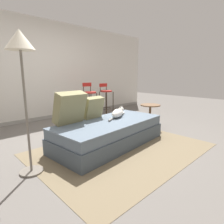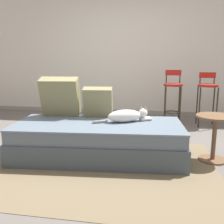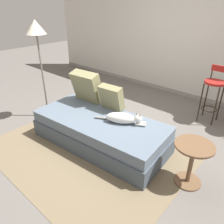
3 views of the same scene
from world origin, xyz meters
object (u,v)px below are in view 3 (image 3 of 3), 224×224
(side_table, at_px, (192,159))
(floor_lamp, at_px, (37,37))
(couch, at_px, (100,131))
(cat, at_px, (123,118))
(throw_pillow_middle, at_px, (111,97))
(throw_pillow_corner, at_px, (87,87))
(bar_stool_near_window, at_px, (214,89))

(side_table, bearing_deg, floor_lamp, -177.31)
(couch, distance_m, cat, 0.45)
(couch, bearing_deg, floor_lamp, -179.42)
(throw_pillow_middle, height_order, floor_lamp, floor_lamp)
(floor_lamp, bearing_deg, side_table, 2.69)
(throw_pillow_corner, height_order, floor_lamp, floor_lamp)
(couch, bearing_deg, throw_pillow_middle, 102.95)
(throw_pillow_middle, bearing_deg, cat, -28.12)
(throw_pillow_middle, xyz_separation_m, floor_lamp, (-1.28, -0.36, 0.80))
(throw_pillow_corner, height_order, side_table, throw_pillow_corner)
(throw_pillow_corner, distance_m, floor_lamp, 1.12)
(floor_lamp, bearing_deg, throw_pillow_middle, 15.69)
(couch, xyz_separation_m, throw_pillow_middle, (-0.08, 0.35, 0.41))
(floor_lamp, bearing_deg, cat, 4.76)
(couch, distance_m, side_table, 1.36)
(side_table, bearing_deg, bar_stool_near_window, 103.01)
(throw_pillow_middle, bearing_deg, couch, -77.05)
(cat, distance_m, side_table, 1.03)
(throw_pillow_corner, bearing_deg, throw_pillow_middle, 4.80)
(bar_stool_near_window, distance_m, side_table, 1.77)
(throw_pillow_corner, relative_size, bar_stool_near_window, 0.53)
(throw_pillow_middle, bearing_deg, floor_lamp, -164.31)
(couch, xyz_separation_m, bar_stool_near_window, (0.96, 1.82, 0.38))
(couch, bearing_deg, throw_pillow_corner, 152.40)
(side_table, bearing_deg, throw_pillow_corner, 174.38)
(couch, bearing_deg, bar_stool_near_window, 62.23)
(throw_pillow_corner, bearing_deg, bar_stool_near_window, 44.55)
(throw_pillow_corner, xyz_separation_m, floor_lamp, (-0.78, -0.32, 0.74))
(throw_pillow_corner, bearing_deg, side_table, -5.62)
(side_table, relative_size, floor_lamp, 0.32)
(throw_pillow_corner, bearing_deg, couch, -27.60)
(floor_lamp, bearing_deg, couch, 0.58)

